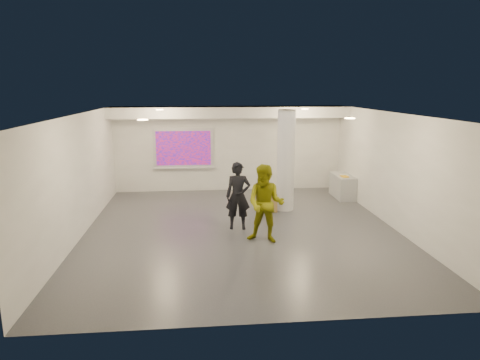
{
  "coord_description": "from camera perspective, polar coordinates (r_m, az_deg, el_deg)",
  "views": [
    {
      "loc": [
        -1.05,
        -10.52,
        3.64
      ],
      "look_at": [
        0.0,
        0.4,
        1.25
      ],
      "focal_mm": 32.0,
      "sensor_mm": 36.0,
      "label": 1
    }
  ],
  "objects": [
    {
      "name": "wall_back",
      "position": [
        15.21,
        -1.48,
        4.2
      ],
      "size": [
        8.0,
        0.01,
        3.0
      ],
      "primitive_type": "cube",
      "color": "silver",
      "rests_on": "floor"
    },
    {
      "name": "column",
      "position": [
        12.76,
        6.12,
        2.57
      ],
      "size": [
        0.52,
        0.52,
        3.0
      ],
      "primitive_type": "cylinder",
      "color": "silver",
      "rests_on": "floor"
    },
    {
      "name": "cardboard_front",
      "position": [
        12.75,
        3.2,
        -3.15
      ],
      "size": [
        0.48,
        0.26,
        0.5
      ],
      "primitive_type": "cube",
      "rotation": [
        -0.32,
        0.0,
        0.13
      ],
      "color": "olive",
      "rests_on": "floor"
    },
    {
      "name": "downlight_ne",
      "position": [
        13.43,
        8.63,
        9.34
      ],
      "size": [
        0.22,
        0.22,
        0.02
      ],
      "primitive_type": "cylinder",
      "color": "#F6CD8E",
      "rests_on": "ceiling"
    },
    {
      "name": "postit_pad",
      "position": [
        14.41,
        13.76,
        0.47
      ],
      "size": [
        0.22,
        0.29,
        0.03
      ],
      "primitive_type": "cube",
      "rotation": [
        0.0,
        0.0,
        0.06
      ],
      "color": "gold",
      "rests_on": "credenza"
    },
    {
      "name": "downlight_nw",
      "position": [
        13.08,
        -10.67,
        9.19
      ],
      "size": [
        0.22,
        0.22,
        0.02
      ],
      "primitive_type": "cylinder",
      "color": "#F6CD8E",
      "rests_on": "ceiling"
    },
    {
      "name": "wall_front",
      "position": [
        6.47,
        4.19,
        -7.05
      ],
      "size": [
        8.0,
        0.01,
        3.0
      ],
      "primitive_type": "cube",
      "color": "silver",
      "rests_on": "floor"
    },
    {
      "name": "credenza",
      "position": [
        14.75,
        13.52,
        -0.82
      ],
      "size": [
        0.56,
        1.31,
        0.76
      ],
      "primitive_type": "cube",
      "rotation": [
        0.0,
        0.0,
        -0.01
      ],
      "color": "#A1A4A7",
      "rests_on": "floor"
    },
    {
      "name": "floor",
      "position": [
        11.18,
        0.2,
        -6.71
      ],
      "size": [
        8.0,
        9.0,
        0.01
      ],
      "primitive_type": "cube",
      "color": "#3B3D43",
      "rests_on": "ground"
    },
    {
      "name": "papers_stack",
      "position": [
        14.63,
        13.78,
        0.63
      ],
      "size": [
        0.3,
        0.37,
        0.02
      ],
      "primitive_type": "cube",
      "rotation": [
        0.0,
        0.0,
        -0.07
      ],
      "color": "silver",
      "rests_on": "credenza"
    },
    {
      "name": "projection_screen",
      "position": [
        15.13,
        -7.54,
        4.16
      ],
      "size": [
        2.1,
        0.13,
        1.42
      ],
      "color": "silver",
      "rests_on": "wall_back"
    },
    {
      "name": "downlight_sw",
      "position": [
        9.11,
        -12.85,
        7.84
      ],
      "size": [
        0.22,
        0.22,
        0.02
      ],
      "primitive_type": "cylinder",
      "color": "#F6CD8E",
      "rests_on": "ceiling"
    },
    {
      "name": "ceiling",
      "position": [
        10.59,
        0.21,
        8.83
      ],
      "size": [
        8.0,
        9.0,
        0.01
      ],
      "primitive_type": "cube",
      "color": "white",
      "rests_on": "floor"
    },
    {
      "name": "man",
      "position": [
        10.13,
        3.44,
        -3.19
      ],
      "size": [
        1.11,
        0.99,
        1.88
      ],
      "primitive_type": "imported",
      "rotation": [
        0.0,
        0.0,
        -0.37
      ],
      "color": "olive",
      "rests_on": "floor"
    },
    {
      "name": "cardboard_back",
      "position": [
        12.66,
        3.87,
        -3.16
      ],
      "size": [
        0.5,
        0.14,
        0.55
      ],
      "primitive_type": "cube",
      "rotation": [
        -0.16,
        0.0,
        0.03
      ],
      "color": "olive",
      "rests_on": "floor"
    },
    {
      "name": "woman",
      "position": [
        11.08,
        -0.25,
        -2.14
      ],
      "size": [
        0.67,
        0.47,
        1.76
      ],
      "primitive_type": "imported",
      "rotation": [
        0.0,
        0.0,
        -0.08
      ],
      "color": "black",
      "rests_on": "floor"
    },
    {
      "name": "wall_right",
      "position": [
        11.86,
        19.81,
        1.16
      ],
      "size": [
        0.01,
        9.0,
        3.0
      ],
      "primitive_type": "cube",
      "color": "silver",
      "rests_on": "floor"
    },
    {
      "name": "soffit_band",
      "position": [
        14.53,
        -1.36,
        9.05
      ],
      "size": [
        8.0,
        1.1,
        0.36
      ],
      "primitive_type": "cube",
      "color": "silver",
      "rests_on": "ceiling"
    },
    {
      "name": "downlight_se",
      "position": [
        9.61,
        14.43,
        7.97
      ],
      "size": [
        0.22,
        0.22,
        0.02
      ],
      "primitive_type": "cylinder",
      "color": "#F6CD8E",
      "rests_on": "ceiling"
    },
    {
      "name": "wall_left",
      "position": [
        11.13,
        -20.75,
        0.4
      ],
      "size": [
        0.01,
        9.0,
        3.0
      ],
      "primitive_type": "cube",
      "color": "silver",
      "rests_on": "floor"
    }
  ]
}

